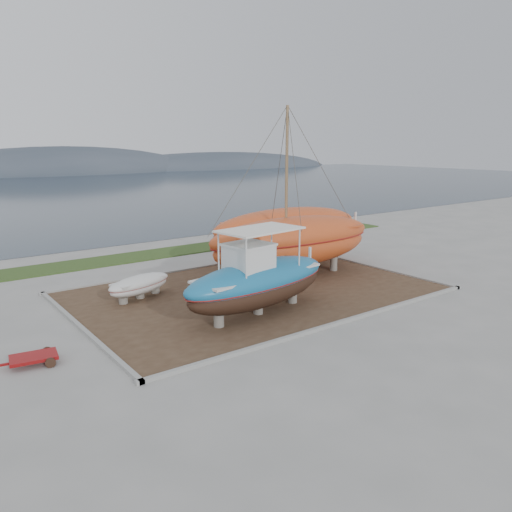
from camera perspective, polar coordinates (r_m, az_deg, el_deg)
ground at (r=23.47m, az=5.64°, el=-6.38°), size 140.00×140.00×0.00m
dirt_patch at (r=26.40m, az=-0.21°, el=-4.06°), size 18.00×12.00×0.06m
curb_frame at (r=26.39m, az=-0.21°, el=-3.97°), size 18.60×12.60×0.15m
grass_strip at (r=36.01m, az=-11.16°, el=0.27°), size 44.00×3.00×0.08m
sea at (r=87.95m, az=-26.89°, el=6.37°), size 260.00×100.00×0.04m
blue_caique at (r=22.38m, az=0.26°, el=-1.85°), size 8.42×3.61×3.92m
white_dinghy at (r=25.72m, az=-13.16°, el=-3.50°), size 3.96×2.51×1.12m
orange_sailboat at (r=28.16m, az=4.39°, el=6.99°), size 11.02×3.85×9.60m
orange_bare_hull at (r=31.86m, az=3.64°, el=2.17°), size 10.95×3.78×3.54m
red_trailer at (r=19.68m, az=-24.05°, el=-10.80°), size 2.52×1.53×0.33m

